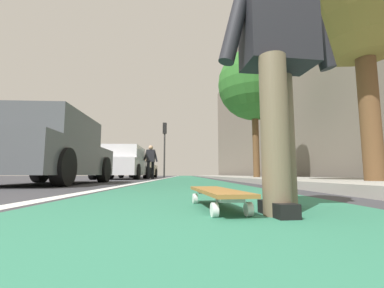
# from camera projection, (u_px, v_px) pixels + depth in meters

# --- Properties ---
(ground_plane) EXTENTS (80.00, 80.00, 0.00)m
(ground_plane) POSITION_uv_depth(u_px,v_px,m) (187.00, 180.00, 10.58)
(ground_plane) COLOR #38383D
(bike_lane_paint) EXTENTS (56.00, 2.13, 0.00)m
(bike_lane_paint) POSITION_uv_depth(u_px,v_px,m) (186.00, 177.00, 24.48)
(bike_lane_paint) COLOR #2D7256
(bike_lane_paint) RESTS_ON ground
(lane_stripe_white) EXTENTS (52.00, 0.16, 0.01)m
(lane_stripe_white) POSITION_uv_depth(u_px,v_px,m) (171.00, 177.00, 20.48)
(lane_stripe_white) COLOR silver
(lane_stripe_white) RESTS_ON ground
(sidewalk_curb) EXTENTS (52.00, 3.20, 0.11)m
(sidewalk_curb) POSITION_uv_depth(u_px,v_px,m) (229.00, 177.00, 18.61)
(sidewalk_curb) COLOR #9E9B93
(sidewalk_curb) RESTS_ON ground
(building_facade) EXTENTS (40.00, 1.20, 13.71)m
(building_facade) POSITION_uv_depth(u_px,v_px,m) (252.00, 101.00, 23.45)
(building_facade) COLOR slate
(building_facade) RESTS_ON ground
(skateboard) EXTENTS (0.86, 0.30, 0.11)m
(skateboard) POSITION_uv_depth(u_px,v_px,m) (217.00, 193.00, 1.55)
(skateboard) COLOR white
(skateboard) RESTS_ON ground
(skater_person) EXTENTS (0.48, 0.72, 1.64)m
(skater_person) POSITION_uv_depth(u_px,v_px,m) (277.00, 48.00, 1.51)
(skater_person) COLOR brown
(skater_person) RESTS_ON ground
(parked_car_near) EXTENTS (4.08, 1.97, 1.49)m
(parked_car_near) POSITION_uv_depth(u_px,v_px,m) (50.00, 151.00, 5.66)
(parked_car_near) COLOR #4C5156
(parked_car_near) RESTS_ON ground
(parked_car_mid) EXTENTS (4.29, 2.04, 1.49)m
(parked_car_mid) POSITION_uv_depth(u_px,v_px,m) (123.00, 164.00, 12.03)
(parked_car_mid) COLOR silver
(parked_car_mid) RESTS_ON ground
(parked_car_far) EXTENTS (4.34, 2.11, 1.49)m
(parked_car_far) POSITION_uv_depth(u_px,v_px,m) (140.00, 167.00, 17.87)
(parked_car_far) COLOR tan
(parked_car_far) RESTS_ON ground
(traffic_light) EXTENTS (0.33, 0.28, 4.03)m
(traffic_light) POSITION_uv_depth(u_px,v_px,m) (165.00, 139.00, 19.15)
(traffic_light) COLOR #2D2D2D
(traffic_light) RESTS_ON ground
(street_tree_mid) EXTENTS (2.88, 2.88, 5.24)m
(street_tree_mid) POSITION_uv_depth(u_px,v_px,m) (254.00, 85.00, 10.41)
(street_tree_mid) COLOR brown
(street_tree_mid) RESTS_ON ground
(pedestrian_distant) EXTENTS (0.47, 0.73, 1.67)m
(pedestrian_distant) POSITION_uv_depth(u_px,v_px,m) (151.00, 160.00, 12.94)
(pedestrian_distant) COLOR black
(pedestrian_distant) RESTS_ON ground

